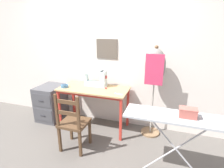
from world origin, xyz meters
The scene contains 12 objects.
ground_plane centered at (0.00, 0.00, 0.00)m, with size 14.00×14.00×0.00m, color #5B5651.
wall_back centered at (0.00, 0.64, 1.28)m, with size 10.00×0.07×2.55m.
sewing_table centered at (0.00, 0.27, 0.68)m, with size 1.23×0.57×0.78m.
sewing_machine centered at (0.01, 0.42, 0.91)m, with size 0.41×0.15×0.31m.
fabric_bowl centered at (-0.51, 0.17, 0.80)m, with size 0.13×0.13×0.05m.
scissors centered at (0.47, 0.15, 0.78)m, with size 0.15×0.07×0.01m.
thread_spool_near_machine centered at (0.23, 0.30, 0.80)m, with size 0.03×0.03×0.04m.
wooden_chair centered at (-0.04, -0.38, 0.44)m, with size 0.40×0.38×0.93m.
filing_cabinet centered at (-0.97, 0.33, 0.35)m, with size 0.45×0.57×0.69m.
dress_form centered at (1.02, 0.41, 1.12)m, with size 0.33×0.32×1.54m.
ironing_board centered at (1.40, -0.47, 0.79)m, with size 1.24×0.35×0.85m.
storage_box centered at (1.47, -0.46, 0.89)m, with size 0.19×0.12×0.11m.
Camera 1 is at (1.22, -2.37, 1.78)m, focal length 28.00 mm.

